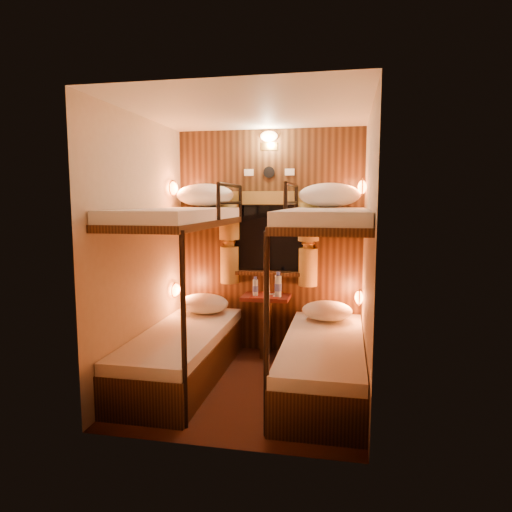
% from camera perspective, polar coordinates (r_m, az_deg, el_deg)
% --- Properties ---
extents(floor, '(2.10, 2.10, 0.00)m').
position_cam_1_polar(floor, '(4.25, -0.84, -15.91)').
color(floor, '#391A0F').
rests_on(floor, ground).
extents(ceiling, '(2.10, 2.10, 0.00)m').
position_cam_1_polar(ceiling, '(3.99, -0.90, 17.75)').
color(ceiling, silver).
rests_on(ceiling, wall_back).
extents(wall_back, '(2.40, 0.00, 2.40)m').
position_cam_1_polar(wall_back, '(4.97, 1.68, 1.74)').
color(wall_back, '#C6B293').
rests_on(wall_back, floor).
extents(wall_front, '(2.40, 0.00, 2.40)m').
position_cam_1_polar(wall_front, '(2.94, -5.19, -1.97)').
color(wall_front, '#C6B293').
rests_on(wall_front, floor).
extents(wall_left, '(0.00, 2.40, 2.40)m').
position_cam_1_polar(wall_left, '(4.27, -14.11, 0.66)').
color(wall_left, '#C6B293').
rests_on(wall_left, floor).
extents(wall_right, '(0.00, 2.40, 2.40)m').
position_cam_1_polar(wall_right, '(3.86, 13.79, 0.01)').
color(wall_right, '#C6B293').
rests_on(wall_right, floor).
extents(back_panel, '(2.00, 0.03, 2.40)m').
position_cam_1_polar(back_panel, '(4.96, 1.65, 1.72)').
color(back_panel, black).
rests_on(back_panel, floor).
extents(bunk_left, '(0.72, 1.90, 1.82)m').
position_cam_1_polar(bunk_left, '(4.31, -9.18, -7.84)').
color(bunk_left, black).
rests_on(bunk_left, floor).
extents(bunk_right, '(0.72, 1.90, 1.82)m').
position_cam_1_polar(bunk_right, '(4.06, 8.45, -8.78)').
color(bunk_right, black).
rests_on(bunk_right, floor).
extents(window, '(1.00, 0.12, 0.79)m').
position_cam_1_polar(window, '(4.93, 1.59, 1.47)').
color(window, black).
rests_on(window, back_panel).
extents(curtains, '(1.10, 0.22, 1.00)m').
position_cam_1_polar(curtains, '(4.89, 1.53, 2.40)').
color(curtains, olive).
rests_on(curtains, back_panel).
extents(back_fixtures, '(0.54, 0.09, 0.48)m').
position_cam_1_polar(back_fixtures, '(4.94, 1.63, 13.87)').
color(back_fixtures, black).
rests_on(back_fixtures, back_panel).
extents(reading_lamps, '(2.00, 0.20, 1.25)m').
position_cam_1_polar(reading_lamps, '(4.62, 0.96, 1.84)').
color(reading_lamps, orange).
rests_on(reading_lamps, wall_left).
extents(table, '(0.50, 0.34, 0.66)m').
position_cam_1_polar(table, '(4.91, 1.25, -7.63)').
color(table, maroon).
rests_on(table, floor).
extents(bottle_left, '(0.06, 0.06, 0.21)m').
position_cam_1_polar(bottle_left, '(4.81, -0.08, -3.99)').
color(bottle_left, '#99BFE5').
rests_on(bottle_left, table).
extents(bottle_right, '(0.08, 0.08, 0.26)m').
position_cam_1_polar(bottle_right, '(4.78, 2.78, -3.77)').
color(bottle_right, '#99BFE5').
rests_on(bottle_right, table).
extents(sachet_a, '(0.08, 0.06, 0.01)m').
position_cam_1_polar(sachet_a, '(4.81, 2.56, -5.05)').
color(sachet_a, silver).
rests_on(sachet_a, table).
extents(sachet_b, '(0.10, 0.09, 0.01)m').
position_cam_1_polar(sachet_b, '(4.92, 2.09, -4.77)').
color(sachet_b, silver).
rests_on(sachet_b, table).
extents(pillow_lower_left, '(0.53, 0.38, 0.21)m').
position_cam_1_polar(pillow_lower_left, '(4.92, -6.51, -5.91)').
color(pillow_lower_left, silver).
rests_on(pillow_lower_left, bunk_left).
extents(pillow_lower_right, '(0.50, 0.36, 0.20)m').
position_cam_1_polar(pillow_lower_right, '(4.65, 8.86, -6.78)').
color(pillow_lower_right, silver).
rests_on(pillow_lower_right, bunk_right).
extents(pillow_upper_left, '(0.61, 0.44, 0.24)m').
position_cam_1_polar(pillow_upper_left, '(4.87, -6.39, 7.58)').
color(pillow_upper_left, silver).
rests_on(pillow_upper_left, bunk_left).
extents(pillow_upper_right, '(0.60, 0.43, 0.23)m').
position_cam_1_polar(pillow_upper_right, '(4.54, 9.15, 7.54)').
color(pillow_upper_right, silver).
rests_on(pillow_upper_right, bunk_right).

